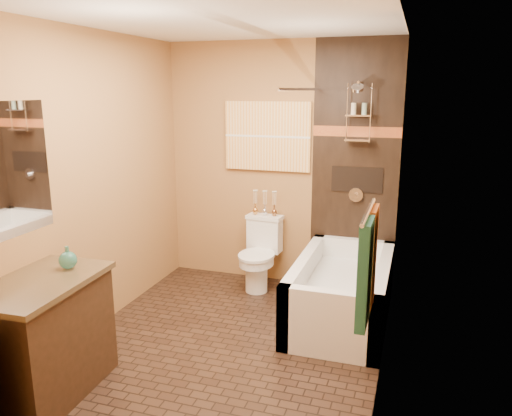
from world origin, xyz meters
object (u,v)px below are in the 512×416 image
at_px(sunset_painting, 268,136).
at_px(vanity, 44,338).
at_px(bathtub, 342,296).
at_px(toilet, 260,253).

relative_size(sunset_painting, vanity, 0.95).
distance_m(bathtub, vanity, 2.46).
bearing_deg(sunset_painting, toilet, -90.00).
bearing_deg(toilet, vanity, -104.80).
bearing_deg(vanity, toilet, 67.65).
height_order(sunset_painting, toilet, sunset_painting).
height_order(toilet, vanity, vanity).
relative_size(sunset_painting, bathtub, 0.60).
relative_size(toilet, vanity, 0.77).
bearing_deg(bathtub, toilet, 152.77).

